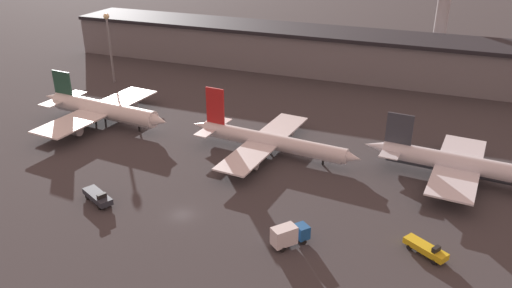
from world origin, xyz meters
name	(u,v)px	position (x,y,z in m)	size (l,w,h in m)	color
ground	(182,215)	(0.00, 0.00, 0.00)	(600.00, 600.00, 0.00)	#383538
terminal_building	(323,51)	(0.00, 96.68, 7.14)	(185.70, 20.68, 14.17)	slate
airplane_0	(102,110)	(-40.42, 30.42, 3.77)	(40.53, 37.58, 12.30)	white
airplane_1	(269,141)	(5.78, 29.92, 3.02)	(41.74, 34.90, 13.46)	silver
airplane_2	(465,166)	(46.95, 32.48, 3.49)	(41.77, 30.46, 12.29)	silver
service_vehicle_1	(426,249)	(42.06, 4.30, 1.22)	(7.35, 5.63, 2.58)	gold
service_vehicle_2	(289,235)	(20.93, -1.45, 2.09)	(5.90, 6.52, 3.82)	#195199
service_vehicle_3	(98,197)	(-16.83, -2.13, 1.25)	(8.03, 5.58, 2.64)	#282D38
lamp_post_0	(109,38)	(-59.30, 60.47, 14.18)	(1.80, 1.80, 21.90)	slate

